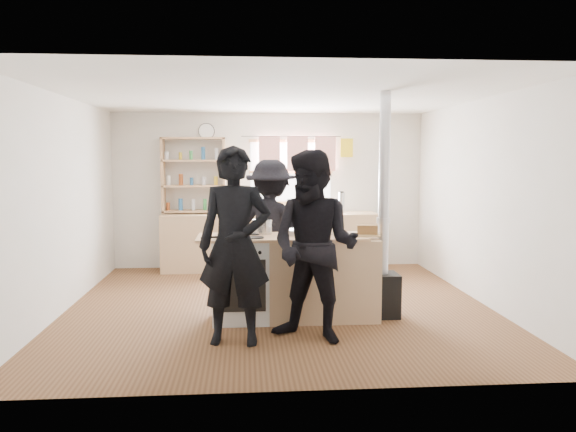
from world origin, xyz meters
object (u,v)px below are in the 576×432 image
object	(u,v)px
skillet_greens	(231,236)
person_near_left	(235,246)
person_far	(271,229)
roast_tray	(300,232)
stockpot_counter	(323,225)
flue_heater	(383,259)
cooking_island	(295,277)
stockpot_stove	(262,227)
person_near_right	(315,247)
bread_board	(367,231)
thermos	(342,203)

from	to	relation	value
skillet_greens	person_near_left	xyz separation A→B (m)	(0.05, -0.60, -0.01)
person_far	person_near_left	bearing A→B (deg)	95.92
skillet_greens	roast_tray	world-z (taller)	roast_tray
stockpot_counter	flue_heater	xyz separation A→B (m)	(0.66, -0.11, -0.38)
cooking_island	skillet_greens	world-z (taller)	skillet_greens
stockpot_counter	cooking_island	bearing A→B (deg)	-159.16
stockpot_stove	stockpot_counter	distance (m)	0.68
cooking_island	flue_heater	xyz separation A→B (m)	(0.99, 0.02, 0.19)
skillet_greens	roast_tray	bearing A→B (deg)	16.57
person_near_right	stockpot_stove	bearing A→B (deg)	146.52
stockpot_stove	bread_board	distance (m)	1.17
person_near_left	person_far	distance (m)	1.81
bread_board	person_far	bearing A→B (deg)	133.20
roast_tray	stockpot_counter	xyz separation A→B (m)	(0.27, 0.07, 0.06)
roast_tray	thermos	bearing A→B (deg)	70.87
thermos	person_near_right	world-z (taller)	person_near_right
thermos	person_far	world-z (taller)	person_far
roast_tray	stockpot_stove	size ratio (longest dim) A/B	1.49
skillet_greens	stockpot_stove	size ratio (longest dim) A/B	1.58
flue_heater	person_far	bearing A→B (deg)	141.35
cooking_island	stockpot_counter	bearing A→B (deg)	20.84
stockpot_stove	person_near_left	world-z (taller)	person_near_left
thermos	bread_board	xyz separation A→B (m)	(-0.21, -2.86, -0.08)
skillet_greens	flue_heater	world-z (taller)	flue_heater
stockpot_stove	person_far	xyz separation A→B (m)	(0.13, 0.82, -0.13)
cooking_island	roast_tray	xyz separation A→B (m)	(0.05, 0.05, 0.50)
roast_tray	person_far	world-z (taller)	person_far
stockpot_stove	stockpot_counter	bearing A→B (deg)	-3.80
bread_board	person_near_left	bearing A→B (deg)	-154.35
skillet_greens	person_near_right	world-z (taller)	person_near_right
roast_tray	flue_heater	distance (m)	0.99
person_far	thermos	bearing A→B (deg)	-104.85
stockpot_stove	stockpot_counter	world-z (taller)	stockpot_counter
stockpot_counter	thermos	bearing A→B (deg)	75.78
cooking_island	person_near_left	xyz separation A→B (m)	(-0.65, -0.77, 0.48)
flue_heater	person_near_right	xyz separation A→B (m)	(-0.87, -0.79, 0.28)
cooking_island	person_near_left	size ratio (longest dim) A/B	1.04
stockpot_stove	thermos	bearing A→B (deg)	62.53
thermos	person_near_right	xyz separation A→B (m)	(-0.88, -3.54, -0.14)
flue_heater	roast_tray	bearing A→B (deg)	177.93
stockpot_counter	person_near_left	size ratio (longest dim) A/B	0.15
stockpot_counter	person_near_right	distance (m)	0.93
skillet_greens	stockpot_counter	xyz separation A→B (m)	(1.02, 0.30, 0.07)
thermos	stockpot_stove	world-z (taller)	thermos
roast_tray	stockpot_counter	distance (m)	0.29
person_near_left	person_near_right	xyz separation A→B (m)	(0.76, 0.00, -0.02)
person_near_left	person_near_right	bearing A→B (deg)	7.24
thermos	bread_board	bearing A→B (deg)	-94.26
flue_heater	person_near_right	bearing A→B (deg)	-137.81
person_near_left	roast_tray	bearing A→B (deg)	56.74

